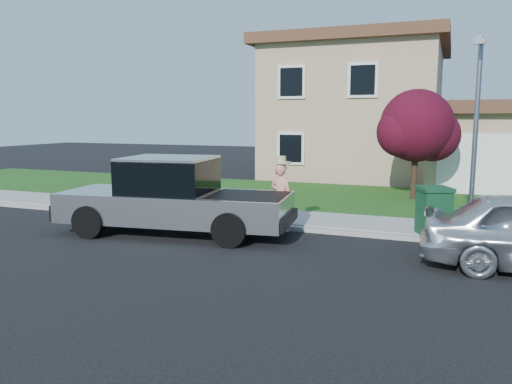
# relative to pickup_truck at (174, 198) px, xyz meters

# --- Properties ---
(ground) EXTENTS (80.00, 80.00, 0.00)m
(ground) POSITION_rel_pickup_truck_xyz_m (1.88, -1.43, -0.93)
(ground) COLOR black
(ground) RESTS_ON ground
(curb) EXTENTS (40.00, 0.20, 0.12)m
(curb) POSITION_rel_pickup_truck_xyz_m (2.88, 1.47, -0.87)
(curb) COLOR gray
(curb) RESTS_ON ground
(sidewalk) EXTENTS (40.00, 2.00, 0.15)m
(sidewalk) POSITION_rel_pickup_truck_xyz_m (2.88, 2.57, -0.85)
(sidewalk) COLOR gray
(sidewalk) RESTS_ON ground
(lawn) EXTENTS (40.00, 7.00, 0.10)m
(lawn) POSITION_rel_pickup_truck_xyz_m (2.88, 7.07, -0.88)
(lawn) COLOR #224B15
(lawn) RESTS_ON ground
(house) EXTENTS (14.00, 11.30, 6.85)m
(house) POSITION_rel_pickup_truck_xyz_m (3.20, 14.95, 2.24)
(house) COLOR tan
(house) RESTS_ON ground
(pickup_truck) EXTENTS (6.27, 2.78, 1.99)m
(pickup_truck) POSITION_rel_pickup_truck_xyz_m (0.00, 0.00, 0.00)
(pickup_truck) COLOR black
(pickup_truck) RESTS_ON ground
(woman) EXTENTS (0.77, 0.63, 1.99)m
(woman) POSITION_rel_pickup_truck_xyz_m (2.46, 1.34, 0.01)
(woman) COLOR #E48E7D
(woman) RESTS_ON ground
(ornamental_tree) EXTENTS (2.84, 2.56, 3.90)m
(ornamental_tree) POSITION_rel_pickup_truck_xyz_m (5.44, 7.58, 1.66)
(ornamental_tree) COLOR black
(ornamental_tree) RESTS_ON lawn
(trash_bin) EXTENTS (0.98, 1.04, 1.18)m
(trash_bin) POSITION_rel_pickup_truck_xyz_m (6.26, 1.67, -0.18)
(trash_bin) COLOR #0F3A1E
(trash_bin) RESTS_ON sidewalk
(street_lamp) EXTENTS (0.25, 0.62, 4.71)m
(street_lamp) POSITION_rel_pickup_truck_xyz_m (7.07, 1.27, 1.76)
(street_lamp) COLOR slate
(street_lamp) RESTS_ON ground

